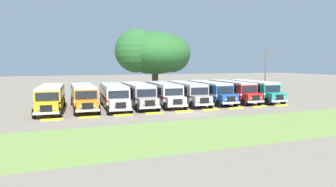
# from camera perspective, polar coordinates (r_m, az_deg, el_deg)

# --- Properties ---
(ground_plane) EXTENTS (220.00, 220.00, 0.00)m
(ground_plane) POSITION_cam_1_polar(r_m,az_deg,el_deg) (32.24, 3.47, -3.75)
(ground_plane) COLOR slate
(foreground_grass_strip) EXTENTS (80.00, 9.60, 0.01)m
(foreground_grass_strip) POSITION_cam_1_polar(r_m,az_deg,el_deg) (24.87, 11.67, -6.71)
(foreground_grass_strip) COLOR olive
(foreground_grass_strip) RESTS_ON ground_plane
(parked_bus_slot_0) EXTENTS (3.33, 10.94, 2.82)m
(parked_bus_slot_0) POSITION_cam_1_polar(r_m,az_deg,el_deg) (36.10, -21.58, -0.59)
(parked_bus_slot_0) COLOR yellow
(parked_bus_slot_0) RESTS_ON ground_plane
(parked_bus_slot_1) EXTENTS (2.84, 10.86, 2.82)m
(parked_bus_slot_1) POSITION_cam_1_polar(r_m,az_deg,el_deg) (36.47, -15.98, -0.34)
(parked_bus_slot_1) COLOR orange
(parked_bus_slot_1) RESTS_ON ground_plane
(parked_bus_slot_2) EXTENTS (3.24, 10.92, 2.82)m
(parked_bus_slot_2) POSITION_cam_1_polar(r_m,az_deg,el_deg) (36.21, -10.40, -0.26)
(parked_bus_slot_2) COLOR silver
(parked_bus_slot_2) RESTS_ON ground_plane
(parked_bus_slot_3) EXTENTS (3.01, 10.88, 2.82)m
(parked_bus_slot_3) POSITION_cam_1_polar(r_m,az_deg,el_deg) (37.39, -5.84, -0.00)
(parked_bus_slot_3) COLOR #9E9993
(parked_bus_slot_3) RESTS_ON ground_plane
(parked_bus_slot_4) EXTENTS (3.38, 10.95, 2.82)m
(parked_bus_slot_4) POSITION_cam_1_polar(r_m,az_deg,el_deg) (38.48, -0.81, 0.19)
(parked_bus_slot_4) COLOR silver
(parked_bus_slot_4) RESTS_ON ground_plane
(parked_bus_slot_5) EXTENTS (3.20, 10.91, 2.82)m
(parked_bus_slot_5) POSITION_cam_1_polar(r_m,az_deg,el_deg) (39.60, 3.58, 0.34)
(parked_bus_slot_5) COLOR #9E9993
(parked_bus_slot_5) RESTS_ON ground_plane
(parked_bus_slot_6) EXTENTS (3.03, 10.89, 2.82)m
(parked_bus_slot_6) POSITION_cam_1_polar(r_m,az_deg,el_deg) (41.32, 7.97, 0.52)
(parked_bus_slot_6) COLOR #23519E
(parked_bus_slot_6) RESTS_ON ground_plane
(parked_bus_slot_7) EXTENTS (3.11, 10.90, 2.82)m
(parked_bus_slot_7) POSITION_cam_1_polar(r_m,az_deg,el_deg) (43.09, 12.21, 0.66)
(parked_bus_slot_7) COLOR red
(parked_bus_slot_7) RESTS_ON ground_plane
(parked_bus_slot_8) EXTENTS (3.24, 10.92, 2.82)m
(parked_bus_slot_8) POSITION_cam_1_polar(r_m,az_deg,el_deg) (44.58, 16.16, 0.73)
(parked_bus_slot_8) COLOR teal
(parked_bus_slot_8) RESTS_ON ground_plane
(curb_wheelstop_0) EXTENTS (2.00, 0.36, 0.15)m
(curb_wheelstop_0) POSITION_cam_1_polar(r_m,az_deg,el_deg) (30.07, -21.41, -4.69)
(curb_wheelstop_0) COLOR yellow
(curb_wheelstop_0) RESTS_ON ground_plane
(curb_wheelstop_1) EXTENTS (2.00, 0.36, 0.15)m
(curb_wheelstop_1) POSITION_cam_1_polar(r_m,az_deg,el_deg) (30.21, -14.96, -4.44)
(curb_wheelstop_1) COLOR yellow
(curb_wheelstop_1) RESTS_ON ground_plane
(curb_wheelstop_2) EXTENTS (2.00, 0.36, 0.15)m
(curb_wheelstop_2) POSITION_cam_1_polar(r_m,az_deg,el_deg) (30.74, -8.65, -4.13)
(curb_wheelstop_2) COLOR yellow
(curb_wheelstop_2) RESTS_ON ground_plane
(curb_wheelstop_3) EXTENTS (2.00, 0.36, 0.15)m
(curb_wheelstop_3) POSITION_cam_1_polar(r_m,az_deg,el_deg) (31.61, -2.63, -3.79)
(curb_wheelstop_3) COLOR yellow
(curb_wheelstop_3) RESTS_ON ground_plane
(curb_wheelstop_4) EXTENTS (2.00, 0.36, 0.15)m
(curb_wheelstop_4) POSITION_cam_1_polar(r_m,az_deg,el_deg) (32.82, 3.00, -3.44)
(curb_wheelstop_4) COLOR yellow
(curb_wheelstop_4) RESTS_ON ground_plane
(curb_wheelstop_5) EXTENTS (2.00, 0.36, 0.15)m
(curb_wheelstop_5) POSITION_cam_1_polar(r_m,az_deg,el_deg) (34.32, 8.18, -3.09)
(curb_wheelstop_5) COLOR yellow
(curb_wheelstop_5) RESTS_ON ground_plane
(curb_wheelstop_6) EXTENTS (2.00, 0.36, 0.15)m
(curb_wheelstop_6) POSITION_cam_1_polar(r_m,az_deg,el_deg) (36.07, 12.90, -2.74)
(curb_wheelstop_6) COLOR yellow
(curb_wheelstop_6) RESTS_ON ground_plane
(curb_wheelstop_7) EXTENTS (2.00, 0.36, 0.15)m
(curb_wheelstop_7) POSITION_cam_1_polar(r_m,az_deg,el_deg) (38.05, 17.14, -2.41)
(curb_wheelstop_7) COLOR yellow
(curb_wheelstop_7) RESTS_ON ground_plane
(curb_wheelstop_8) EXTENTS (2.00, 0.36, 0.15)m
(curb_wheelstop_8) POSITION_cam_1_polar(r_m,az_deg,el_deg) (40.21, 20.95, -2.11)
(curb_wheelstop_8) COLOR yellow
(curb_wheelstop_8) RESTS_ON ground_plane
(broad_shade_tree) EXTENTS (13.77, 13.18, 10.87)m
(broad_shade_tree) POSITION_cam_1_polar(r_m,az_deg,el_deg) (50.37, -2.90, 7.82)
(broad_shade_tree) COLOR brown
(broad_shade_tree) RESTS_ON ground_plane
(utility_pole) EXTENTS (1.80, 0.20, 7.48)m
(utility_pole) POSITION_cam_1_polar(r_m,az_deg,el_deg) (49.32, 18.23, 3.94)
(utility_pole) COLOR brown
(utility_pole) RESTS_ON ground_plane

